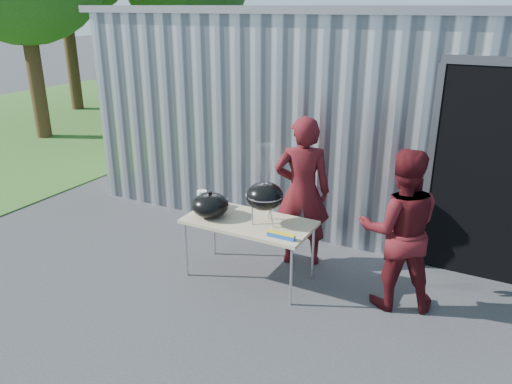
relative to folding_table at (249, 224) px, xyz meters
The scene contains 11 objects.
ground 0.86m from the folding_table, 131.15° to the right, with size 80.00×80.00×0.00m, color #313133.
building 4.34m from the folding_table, 81.97° to the left, with size 8.20×6.20×3.10m.
grass_patch 10.91m from the folding_table, 148.85° to the left, with size 10.00×12.00×0.02m, color #2D591E.
folding_table is the anchor object (origin of this frame).
kettle_grill 0.50m from the folding_table, ahead, with size 0.43×0.43×0.93m.
grill_lid 0.51m from the folding_table, 167.85° to the right, with size 0.44×0.44×0.32m.
paper_towels 0.64m from the folding_table, behind, with size 0.12×0.12×0.28m, color white.
white_tub 0.59m from the folding_table, 160.27° to the left, with size 0.20×0.15×0.10m, color white.
foil_box 0.59m from the folding_table, 25.22° to the right, with size 0.32×0.05×0.06m.
person_cook 0.81m from the folding_table, 60.47° to the left, with size 0.69×0.45×1.90m, color #4C1014.
person_bystander 1.70m from the folding_table, ahead, with size 0.86×0.67×1.77m, color #4C1014.
Camera 1 is at (2.88, -4.30, 3.10)m, focal length 35.00 mm.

